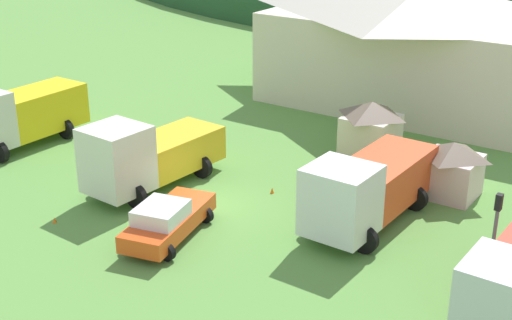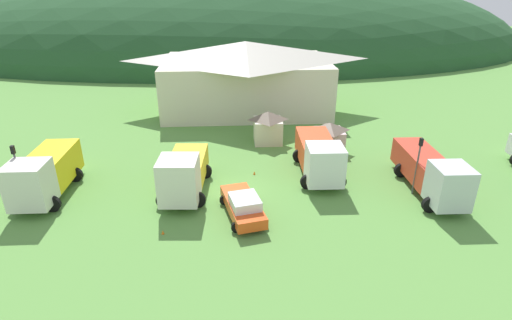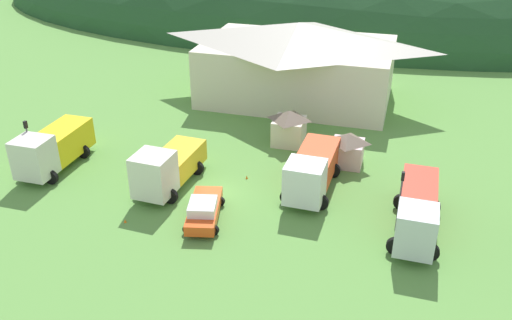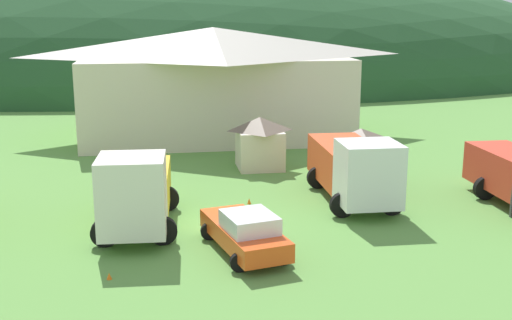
# 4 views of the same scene
# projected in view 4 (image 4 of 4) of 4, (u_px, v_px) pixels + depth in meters

# --- Properties ---
(ground_plane) EXTENTS (200.00, 200.00, 0.00)m
(ground_plane) POSITION_uv_depth(u_px,v_px,m) (222.00, 226.00, 26.79)
(ground_plane) COLOR #5B9342
(forested_hill_backdrop) EXTENTS (120.09, 60.00, 31.10)m
(forested_hill_backdrop) POSITION_uv_depth(u_px,v_px,m) (173.00, 76.00, 86.50)
(forested_hill_backdrop) COLOR #234C28
(forested_hill_backdrop) RESTS_ON ground
(depot_building) EXTENTS (19.48, 12.28, 7.65)m
(depot_building) POSITION_uv_depth(u_px,v_px,m) (214.00, 80.00, 45.29)
(depot_building) COLOR beige
(depot_building) RESTS_ON ground
(play_shed_cream) EXTENTS (2.71, 2.76, 2.96)m
(play_shed_cream) POSITION_uv_depth(u_px,v_px,m) (260.00, 142.00, 36.15)
(play_shed_cream) COLOR beige
(play_shed_cream) RESTS_ON ground
(play_shed_pink) EXTENTS (2.57, 2.50, 2.59)m
(play_shed_pink) POSITION_uv_depth(u_px,v_px,m) (360.00, 151.00, 34.71)
(play_shed_pink) COLOR beige
(play_shed_pink) RESTS_ON ground
(heavy_rig_striped) EXTENTS (3.55, 7.31, 3.50)m
(heavy_rig_striped) POSITION_uv_depth(u_px,v_px,m) (136.00, 190.00, 25.82)
(heavy_rig_striped) COLOR silver
(heavy_rig_striped) RESTS_ON ground
(heavy_rig_white) EXTENTS (3.46, 7.80, 3.30)m
(heavy_rig_white) POSITION_uv_depth(u_px,v_px,m) (354.00, 167.00, 29.78)
(heavy_rig_white) COLOR white
(heavy_rig_white) RESTS_ON ground
(service_pickup_orange) EXTENTS (3.02, 5.30, 1.66)m
(service_pickup_orange) POSITION_uv_depth(u_px,v_px,m) (245.00, 232.00, 23.62)
(service_pickup_orange) COLOR #E74E1A
(service_pickup_orange) RESTS_ON ground
(traffic_cone_near_pickup) EXTENTS (0.36, 0.36, 0.46)m
(traffic_cone_near_pickup) POSITION_uv_depth(u_px,v_px,m) (109.00, 279.00, 21.46)
(traffic_cone_near_pickup) COLOR orange
(traffic_cone_near_pickup) RESTS_ON ground
(traffic_cone_mid_row) EXTENTS (0.36, 0.36, 0.55)m
(traffic_cone_mid_row) POSITION_uv_depth(u_px,v_px,m) (249.00, 204.00, 29.77)
(traffic_cone_mid_row) COLOR orange
(traffic_cone_mid_row) RESTS_ON ground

